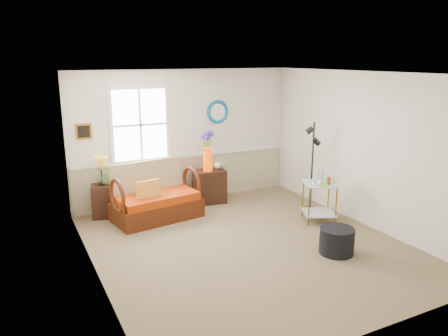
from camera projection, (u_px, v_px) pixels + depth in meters
name	position (u px, v px, depth m)	size (l,w,h in m)	color
floor	(247.00, 245.00, 6.74)	(4.50, 5.00, 0.01)	olive
ceiling	(250.00, 73.00, 6.09)	(4.50, 5.00, 0.01)	white
walls	(248.00, 163.00, 6.42)	(4.51, 5.01, 2.60)	silver
wainscot	(186.00, 178.00, 8.77)	(4.46, 0.02, 0.90)	tan
chair_rail	(186.00, 156.00, 8.65)	(4.46, 0.04, 0.06)	white
window	(140.00, 125.00, 8.09)	(1.14, 0.06, 1.44)	white
picture	(84.00, 131.00, 7.66)	(0.28, 0.03, 0.28)	#B27122
mirror	(217.00, 112.00, 8.76)	(0.47, 0.47, 0.07)	#0990C8
loveseat	(156.00, 192.00, 7.75)	(1.51, 0.86, 0.99)	#551D0A
throw_pillow	(149.00, 193.00, 7.58)	(0.42, 0.11, 0.42)	#BF4F0B
lamp_stand	(102.00, 201.00, 7.85)	(0.34, 0.34, 0.60)	black
table_lamp	(101.00, 171.00, 7.73)	(0.28, 0.28, 0.51)	#B57E1E
potted_plant	(108.00, 176.00, 7.81)	(0.35, 0.39, 0.30)	#577E3D
cabinet	(209.00, 186.00, 8.65)	(0.62, 0.40, 0.66)	black
flower_vase	(208.00, 151.00, 8.44)	(0.23, 0.23, 0.78)	#D94300
side_table	(319.00, 202.00, 7.65)	(0.55, 0.55, 0.70)	#A67C21
tabletop_items	(323.00, 177.00, 7.52)	(0.38, 0.38, 0.23)	silver
floor_lamp	(312.00, 167.00, 8.13)	(0.24, 0.24, 1.67)	black
ottoman	(337.00, 241.00, 6.42)	(0.51, 0.51, 0.39)	black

